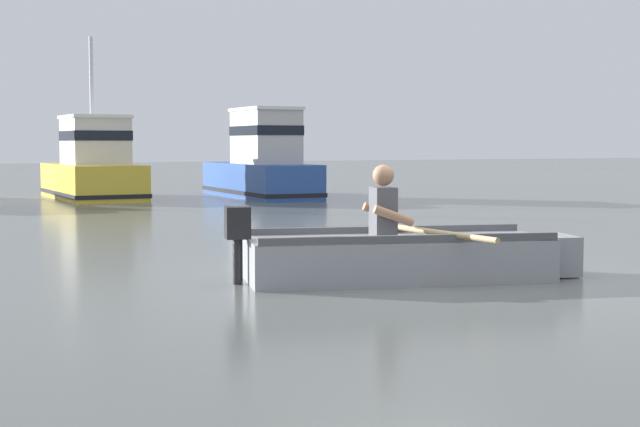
{
  "coord_description": "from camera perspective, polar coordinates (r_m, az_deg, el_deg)",
  "views": [
    {
      "loc": [
        -5.14,
        -8.39,
        1.41
      ],
      "look_at": [
        -0.08,
        2.13,
        0.55
      ],
      "focal_mm": 53.89,
      "sensor_mm": 36.0,
      "label": 1
    }
  ],
  "objects": [
    {
      "name": "moored_boat_yellow",
      "position": [
        24.8,
        -13.32,
        2.64
      ],
      "size": [
        1.84,
        4.51,
        4.05
      ],
      "color": "gold",
      "rests_on": "ground"
    },
    {
      "name": "rowboat_with_person",
      "position": [
        9.96,
        4.98,
        -2.49
      ],
      "size": [
        3.69,
        2.15,
        1.19
      ],
      "color": "gray",
      "rests_on": "ground"
    },
    {
      "name": "moored_boat_blue",
      "position": [
        24.98,
        -3.48,
        2.91
      ],
      "size": [
        1.78,
        5.2,
        2.31
      ],
      "color": "#2D519E",
      "rests_on": "ground"
    },
    {
      "name": "ground_plane",
      "position": [
        9.94,
        5.77,
        -3.97
      ],
      "size": [
        120.0,
        120.0,
        0.0
      ],
      "primitive_type": "plane",
      "color": "slate"
    }
  ]
}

